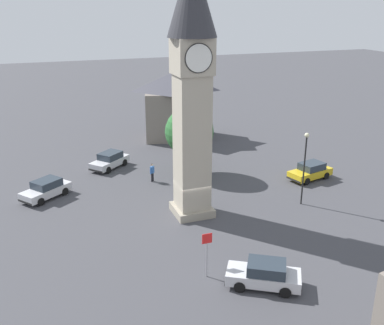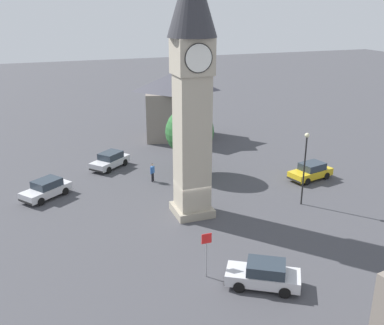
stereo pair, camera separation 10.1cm
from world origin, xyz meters
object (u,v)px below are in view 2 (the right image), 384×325
Objects in this scene: pedestrian at (152,171)px; building_terrace_right at (176,104)px; car_red_corner at (311,171)px; tree at (190,132)px; lamp_post at (305,158)px; car_blue_kerb at (264,275)px; clock_tower at (192,69)px; road_sign at (206,248)px; car_white_side at (46,189)px; car_silver_kerb at (110,160)px.

pedestrian is 0.20× the size of building_terrace_right.
tree reaches higher than car_red_corner.
car_red_corner is at bearing 49.06° from lamp_post.
tree is (2.05, 18.02, 3.29)m from car_blue_kerb.
clock_tower is 12.22m from road_sign.
car_white_side is 2.55× the size of pedestrian.
lamp_post is at bearing -23.45° from car_white_side.
pedestrian is at bearing 95.65° from car_blue_kerb.
car_blue_kerb is 0.75× the size of lamp_post.
car_blue_kerb is 1.02× the size of car_white_side.
building_terrace_right is (15.38, 12.94, 3.21)m from car_white_side.
clock_tower is at bearing -33.69° from car_white_side.
road_sign is (8.10, -14.89, 1.14)m from car_white_side.
road_sign is (-7.29, -27.82, -2.07)m from building_terrace_right.
car_silver_kerb is 8.49m from tree.
lamp_post reaches higher than car_red_corner.
car_blue_kerb is 17.37m from pedestrian.
tree reaches higher than car_blue_kerb.
car_white_side is 20.77m from lamp_post.
pedestrian is 14.33m from building_terrace_right.
car_silver_kerb is at bearing 133.38° from lamp_post.
pedestrian is at bearing -169.02° from tree.
tree is 2.24× the size of road_sign.
tree is at bearing 122.88° from lamp_post.
pedestrian is at bearing 162.35° from car_red_corner.
clock_tower is at bearing -108.44° from tree.
road_sign reaches higher than car_red_corner.
lamp_post is 12.82m from road_sign.
clock_tower reaches higher than pedestrian.
tree is at bearing 83.50° from car_blue_kerb.
pedestrian is at bearing 86.47° from road_sign.
lamp_post is at bearing -41.30° from pedestrian.
car_silver_kerb is at bearing 148.40° from tree.
car_red_corner is at bearing 37.27° from road_sign.
car_red_corner is 22.91m from car_white_side.
building_terrace_right is at bearing 81.16° from car_blue_kerb.
clock_tower is 21.50m from building_terrace_right.
building_terrace_right is at bearing 39.68° from car_silver_kerb.
car_silver_kerb is 12.43m from building_terrace_right.
car_white_side is at bearing -177.25° from pedestrian.
road_sign is (-4.71, -16.05, -2.15)m from tree.
lamp_post is at bearing -9.17° from clock_tower.
pedestrian is (9.04, 0.43, 0.25)m from car_white_side.
pedestrian is at bearing 98.81° from clock_tower.
car_white_side is 1.54× the size of road_sign.
car_blue_kerb is 1.00× the size of car_red_corner.
clock_tower reaches higher than road_sign.
car_silver_kerb is (-4.61, 22.12, 0.00)m from car_blue_kerb.
building_terrace_right is (9.24, 7.67, 3.21)m from car_silver_kerb.
tree is at bearing -102.35° from building_terrace_right.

